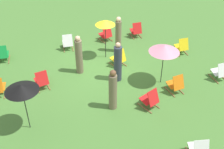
# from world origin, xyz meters

# --- Properties ---
(ground_plane) EXTENTS (40.00, 40.00, 0.00)m
(ground_plane) POSITION_xyz_m (0.00, 0.00, 0.00)
(ground_plane) COLOR #477A33
(deckchair_0) EXTENTS (0.54, 0.80, 0.83)m
(deckchair_0) POSITION_xyz_m (2.75, 0.31, 0.37)
(deckchair_0) COLOR olive
(deckchair_0) RESTS_ON ground
(deckchair_2) EXTENTS (0.53, 0.79, 0.83)m
(deckchair_2) POSITION_xyz_m (-4.41, 2.60, 0.37)
(deckchair_2) COLOR olive
(deckchair_2) RESTS_ON ground
(deckchair_4) EXTENTS (0.60, 0.83, 0.83)m
(deckchair_4) POSITION_xyz_m (0.91, -2.38, 0.37)
(deckchair_4) COLOR olive
(deckchair_4) RESTS_ON ground
(deckchair_5) EXTENTS (0.55, 0.80, 0.83)m
(deckchair_5) POSITION_xyz_m (-4.11, 0.14, 0.37)
(deckchair_5) COLOR olive
(deckchair_5) RESTS_ON ground
(deckchair_6) EXTENTS (0.63, 0.84, 0.83)m
(deckchair_6) POSITION_xyz_m (-1.17, -2.48, 0.37)
(deckchair_6) COLOR olive
(deckchair_6) RESTS_ON ground
(deckchair_7) EXTENTS (0.68, 0.87, 0.83)m
(deckchair_7) POSITION_xyz_m (-0.84, -0.04, 0.37)
(deckchair_7) COLOR olive
(deckchair_7) RESTS_ON ground
(deckchair_8) EXTENTS (0.60, 0.83, 0.83)m
(deckchair_8) POSITION_xyz_m (4.01, -2.46, 0.37)
(deckchair_8) COLOR olive
(deckchair_8) RESTS_ON ground
(deckchair_10) EXTENTS (0.69, 0.87, 0.83)m
(deckchair_10) POSITION_xyz_m (-0.77, 3.07, 0.37)
(deckchair_10) COLOR olive
(deckchair_10) RESTS_ON ground
(deckchair_12) EXTENTS (0.54, 0.80, 0.83)m
(deckchair_12) POSITION_xyz_m (-2.83, -2.27, 0.37)
(deckchair_12) COLOR olive
(deckchair_12) RESTS_ON ground
(deckchair_14) EXTENTS (0.50, 0.78, 0.83)m
(deckchair_14) POSITION_xyz_m (-2.18, 2.64, 0.37)
(deckchair_14) COLOR olive
(deckchair_14) RESTS_ON ground
(umbrella_0) EXTENTS (1.23, 1.23, 1.82)m
(umbrella_0) POSITION_xyz_m (-1.97, 1.85, 1.66)
(umbrella_0) COLOR black
(umbrella_0) RESTS_ON ground
(umbrella_1) EXTENTS (1.11, 1.11, 1.88)m
(umbrella_1) POSITION_xyz_m (3.63, 2.42, 1.76)
(umbrella_1) COLOR black
(umbrella_1) RESTS_ON ground
(umbrella_2) EXTENTS (0.90, 0.90, 1.93)m
(umbrella_2) POSITION_xyz_m (-0.55, -0.94, 1.81)
(umbrella_2) COLOR black
(umbrella_2) RESTS_ON ground
(person_0) EXTENTS (0.39, 0.39, 1.84)m
(person_0) POSITION_xyz_m (-1.33, -1.21, 0.88)
(person_0) COLOR #72664C
(person_0) RESTS_ON ground
(person_1) EXTENTS (0.46, 0.46, 1.80)m
(person_1) POSITION_xyz_m (-0.36, 0.97, 0.84)
(person_1) COLOR #333847
(person_1) RESTS_ON ground
(person_2) EXTENTS (0.44, 0.44, 1.79)m
(person_2) POSITION_xyz_m (0.97, -0.20, 0.85)
(person_2) COLOR #72664C
(person_2) RESTS_ON ground
(person_3) EXTENTS (0.44, 0.44, 1.71)m
(person_3) POSITION_xyz_m (0.53, 2.56, 0.81)
(person_3) COLOR #72664C
(person_3) RESTS_ON ground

